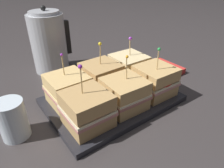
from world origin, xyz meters
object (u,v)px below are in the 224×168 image
object	(u,v)px
sandwich_back_right	(129,68)
drinking_glass	(13,120)
napkin_stack	(161,69)
sandwich_front_right	(155,81)
kettle_steel	(49,43)
serving_platter	(112,99)
sandwich_back_left	(68,89)
sandwich_front_center	(125,93)
sandwich_back_center	(101,77)
sandwich_front_left	(87,109)

from	to	relation	value
sandwich_back_right	drinking_glass	bearing A→B (deg)	-175.00
sandwich_back_right	napkin_stack	bearing A→B (deg)	-3.49
sandwich_front_right	kettle_steel	world-z (taller)	kettle_steel
serving_platter	sandwich_back_right	xyz separation A→B (m)	(0.12, 0.06, 0.06)
sandwich_back_left	kettle_steel	xyz separation A→B (m)	(0.06, 0.29, 0.06)
sandwich_front_center	sandwich_back_left	world-z (taller)	sandwich_front_center
sandwich_front_center	kettle_steel	world-z (taller)	kettle_steel
sandwich_back_left	sandwich_back_center	size ratio (longest dim) A/B	0.94
sandwich_back_left	serving_platter	bearing A→B (deg)	-26.46
serving_platter	napkin_stack	xyz separation A→B (m)	(0.30, 0.05, 0.00)
sandwich_front_center	kettle_steel	size ratio (longest dim) A/B	0.62
sandwich_front_left	sandwich_back_left	distance (m)	0.13
sandwich_front_center	napkin_stack	distance (m)	0.32
sandwich_front_center	sandwich_front_right	size ratio (longest dim) A/B	0.98
sandwich_front_right	napkin_stack	world-z (taller)	sandwich_front_right
serving_platter	sandwich_back_center	size ratio (longest dim) A/B	2.41
sandwich_back_right	napkin_stack	size ratio (longest dim) A/B	1.14
kettle_steel	napkin_stack	size ratio (longest dim) A/B	1.86
sandwich_front_center	sandwich_back_right	world-z (taller)	sandwich_front_center
serving_platter	kettle_steel	xyz separation A→B (m)	(-0.06, 0.35, 0.11)
sandwich_front_center	kettle_steel	bearing A→B (deg)	99.14
sandwich_front_right	napkin_stack	xyz separation A→B (m)	(0.17, 0.12, -0.05)
sandwich_front_center	napkin_stack	bearing A→B (deg)	20.95
serving_platter	drinking_glass	size ratio (longest dim) A/B	3.83
sandwich_back_center	kettle_steel	distance (m)	0.30
serving_platter	drinking_glass	distance (m)	0.30
serving_platter	sandwich_front_left	distance (m)	0.16
sandwich_front_right	sandwich_back_center	distance (m)	0.18
sandwich_front_center	drinking_glass	bearing A→B (deg)	163.73
napkin_stack	sandwich_front_left	bearing A→B (deg)	-164.84
sandwich_front_left	sandwich_back_left	bearing A→B (deg)	87.98
sandwich_back_left	napkin_stack	world-z (taller)	sandwich_back_left
sandwich_front_right	drinking_glass	size ratio (longest dim) A/B	1.55
sandwich_back_center	sandwich_front_left	bearing A→B (deg)	-135.17
sandwich_back_right	serving_platter	bearing A→B (deg)	-153.22
sandwich_front_right	drinking_glass	world-z (taller)	sandwich_front_right
sandwich_front_left	sandwich_front_right	distance (m)	0.26
sandwich_back_center	kettle_steel	world-z (taller)	kettle_steel
sandwich_back_center	sandwich_back_right	size ratio (longest dim) A/B	1.05
sandwich_front_left	sandwich_back_center	distance (m)	0.18
sandwich_front_left	sandwich_back_right	xyz separation A→B (m)	(0.25, 0.13, 0.00)
kettle_steel	napkin_stack	world-z (taller)	kettle_steel
serving_platter	kettle_steel	bearing A→B (deg)	100.16
sandwich_back_left	napkin_stack	size ratio (longest dim) A/B	1.12
napkin_stack	sandwich_back_right	bearing A→B (deg)	176.51
serving_platter	drinking_glass	world-z (taller)	drinking_glass
sandwich_front_left	sandwich_back_center	xyz separation A→B (m)	(0.13, 0.13, -0.00)
serving_platter	napkin_stack	bearing A→B (deg)	9.81
serving_platter	sandwich_front_left	xyz separation A→B (m)	(-0.13, -0.06, 0.06)
sandwich_back_right	sandwich_front_left	bearing A→B (deg)	-153.35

